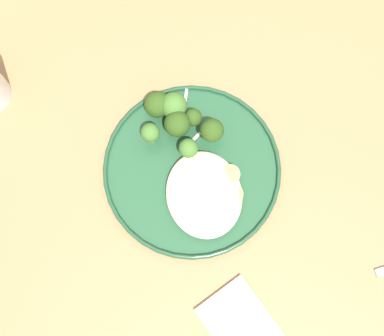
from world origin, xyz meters
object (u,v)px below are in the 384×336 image
at_px(seared_scallop_left_edge, 219,197).
at_px(broccoli_floret_tall_stalk, 157,104).
at_px(broccoli_floret_front_edge, 177,124).
at_px(dinner_plate, 192,170).
at_px(seared_scallop_half_hidden, 207,192).
at_px(broccoli_floret_split_head, 188,148).
at_px(broccoli_floret_small_sprig, 212,132).
at_px(seared_scallop_front_small, 230,175).
at_px(folded_napkin, 247,333).
at_px(broccoli_floret_beside_noodles, 150,133).
at_px(seared_scallop_tilted_round, 232,195).
at_px(broccoli_floret_right_tilted, 174,106).
at_px(seared_scallop_rear_pale, 212,219).
at_px(broccoli_floret_center_pile, 196,117).

height_order(seared_scallop_left_edge, broccoli_floret_tall_stalk, broccoli_floret_tall_stalk).
bearing_deg(broccoli_floret_front_edge, dinner_plate, 8.42).
distance_m(seared_scallop_half_hidden, broccoli_floret_split_head, 0.08).
bearing_deg(broccoli_floret_small_sprig, seared_scallop_front_small, 13.45).
bearing_deg(folded_napkin, seared_scallop_front_small, 174.14).
xyz_separation_m(broccoli_floret_small_sprig, broccoli_floret_beside_noodles, (-0.02, -0.10, -0.00)).
relative_size(dinner_plate, folded_napkin, 1.93).
distance_m(seared_scallop_tilted_round, folded_napkin, 0.21).
xyz_separation_m(broccoli_floret_right_tilted, broccoli_floret_beside_noodles, (0.04, -0.04, 0.00)).
xyz_separation_m(seared_scallop_half_hidden, seared_scallop_tilted_round, (0.01, 0.04, -0.00)).
relative_size(seared_scallop_half_hidden, broccoli_floret_split_head, 0.59).
xyz_separation_m(seared_scallop_left_edge, broccoli_floret_front_edge, (-0.12, -0.04, 0.02)).
bearing_deg(broccoli_floret_beside_noodles, broccoli_floret_small_sprig, 78.79).
relative_size(broccoli_floret_right_tilted, broccoli_floret_front_edge, 1.00).
height_order(dinner_plate, broccoli_floret_front_edge, broccoli_floret_front_edge).
bearing_deg(seared_scallop_front_small, seared_scallop_rear_pale, -33.29).
xyz_separation_m(seared_scallop_front_small, seared_scallop_tilted_round, (0.03, -0.00, -0.00)).
xyz_separation_m(broccoli_floret_split_head, broccoli_floret_right_tilted, (-0.07, -0.01, 0.00)).
height_order(seared_scallop_half_hidden, broccoli_floret_beside_noodles, broccoli_floret_beside_noodles).
height_order(seared_scallop_rear_pale, seared_scallop_half_hidden, same).
height_order(seared_scallop_tilted_round, broccoli_floret_tall_stalk, broccoli_floret_tall_stalk).
xyz_separation_m(broccoli_floret_front_edge, folded_napkin, (0.34, 0.04, -0.04)).
relative_size(seared_scallop_rear_pale, broccoli_floret_center_pile, 0.85).
bearing_deg(broccoli_floret_front_edge, broccoli_floret_split_head, 13.52).
relative_size(seared_scallop_left_edge, broccoli_floret_tall_stalk, 0.52).
relative_size(broccoli_floret_tall_stalk, folded_napkin, 0.37).
height_order(dinner_plate, broccoli_floret_beside_noodles, broccoli_floret_beside_noodles).
distance_m(seared_scallop_left_edge, broccoli_floret_front_edge, 0.13).
height_order(seared_scallop_tilted_round, broccoli_floret_small_sprig, broccoli_floret_small_sprig).
relative_size(dinner_plate, broccoli_floret_tall_stalk, 5.23).
relative_size(seared_scallop_left_edge, broccoli_floret_center_pile, 0.70).
height_order(broccoli_floret_tall_stalk, broccoli_floret_front_edge, broccoli_floret_front_edge).
bearing_deg(broccoli_floret_center_pile, broccoli_floret_front_edge, -74.69).
bearing_deg(broccoli_floret_beside_noodles, broccoli_floret_tall_stalk, 156.87).
height_order(seared_scallop_front_small, folded_napkin, seared_scallop_front_small).
height_order(broccoli_floret_small_sprig, broccoli_floret_right_tilted, broccoli_floret_small_sprig).
height_order(broccoli_floret_small_sprig, broccoli_floret_tall_stalk, broccoli_floret_small_sprig).
bearing_deg(seared_scallop_rear_pale, seared_scallop_front_small, 146.71).
distance_m(seared_scallop_front_small, broccoli_floret_beside_noodles, 0.14).
distance_m(broccoli_floret_center_pile, broccoli_floret_front_edge, 0.04).
xyz_separation_m(broccoli_floret_split_head, broccoli_floret_beside_noodles, (-0.03, -0.05, 0.01)).
xyz_separation_m(broccoli_floret_center_pile, folded_napkin, (0.34, 0.01, -0.03)).
height_order(seared_scallop_rear_pale, broccoli_floret_right_tilted, broccoli_floret_right_tilted).
bearing_deg(broccoli_floret_front_edge, seared_scallop_left_edge, 19.49).
relative_size(seared_scallop_left_edge, seared_scallop_half_hidden, 1.04).
distance_m(seared_scallop_half_hidden, broccoli_floret_small_sprig, 0.10).
xyz_separation_m(seared_scallop_half_hidden, seared_scallop_front_small, (-0.02, 0.04, 0.00)).
relative_size(broccoli_floret_tall_stalk, broccoli_floret_right_tilted, 0.98).
bearing_deg(broccoli_floret_split_head, seared_scallop_tilted_round, 33.25).
distance_m(broccoli_floret_small_sprig, broccoli_floret_split_head, 0.05).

